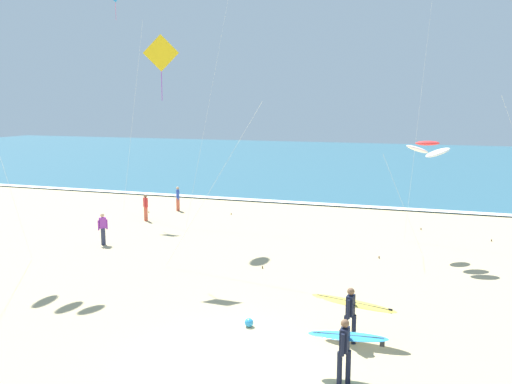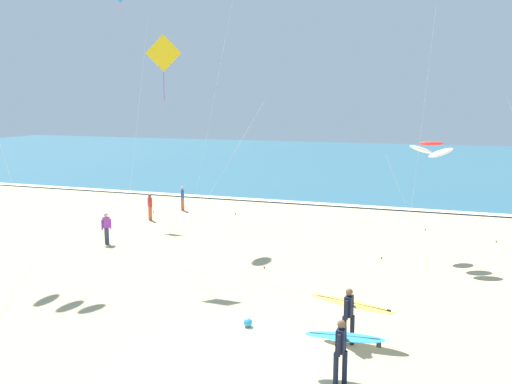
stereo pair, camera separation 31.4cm
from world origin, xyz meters
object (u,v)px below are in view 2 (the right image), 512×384
object	(u,v)px
kite_diamond_cobalt_close	(122,3)
bystander_blue_top	(182,198)
surfer_trailing	(350,308)
bystander_purple_top	(106,228)
kite_diamond_golden_mid	(165,59)
bystander_red_top	(150,207)
kite_arc_scarlet_low	(430,149)
beach_ball	(248,322)
surfer_lead	(342,343)

from	to	relation	value
kite_diamond_cobalt_close	bystander_blue_top	bearing A→B (deg)	24.88
surfer_trailing	bystander_purple_top	bearing A→B (deg)	151.60
kite_diamond_golden_mid	bystander_purple_top	size ratio (longest dim) A/B	6.06
bystander_red_top	bystander_purple_top	bearing A→B (deg)	-80.88
bystander_blue_top	bystander_purple_top	size ratio (longest dim) A/B	1.00
kite_arc_scarlet_low	kite_diamond_cobalt_close	size ratio (longest dim) A/B	0.37
surfer_trailing	bystander_red_top	xyz separation A→B (m)	(-14.33, 12.94, -0.24)
surfer_trailing	bystander_purple_top	xyz separation A→B (m)	(-13.42, 7.25, -0.24)
surfer_trailing	kite_diamond_golden_mid	world-z (taller)	kite_diamond_golden_mid
beach_ball	kite_diamond_cobalt_close	bearing A→B (deg)	132.97
bystander_blue_top	surfer_lead	bearing A→B (deg)	-52.89
kite_arc_scarlet_low	beach_ball	xyz separation A→B (m)	(-4.77, -10.25, -4.79)
surfer_trailing	bystander_blue_top	size ratio (longest dim) A/B	1.63
surfer_trailing	kite_diamond_golden_mid	distance (m)	12.49
kite_arc_scarlet_low	kite_diamond_cobalt_close	distance (m)	20.73
surfer_lead	kite_arc_scarlet_low	distance (m)	13.34
kite_arc_scarlet_low	bystander_purple_top	bearing A→B (deg)	-168.52
kite_arc_scarlet_low	kite_diamond_cobalt_close	world-z (taller)	kite_diamond_cobalt_close
surfer_trailing	bystander_blue_top	xyz separation A→B (m)	(-13.91, 16.31, -0.24)
kite_diamond_cobalt_close	bystander_red_top	size ratio (longest dim) A/B	8.89
surfer_trailing	beach_ball	xyz separation A→B (m)	(-3.20, 0.05, -0.91)
bystander_red_top	bystander_blue_top	bearing A→B (deg)	82.96
surfer_trailing	kite_diamond_cobalt_close	bearing A→B (deg)	138.85
bystander_purple_top	bystander_blue_top	bearing A→B (deg)	93.14
kite_diamond_cobalt_close	bystander_blue_top	world-z (taller)	kite_diamond_cobalt_close
kite_diamond_golden_mid	kite_arc_scarlet_low	world-z (taller)	kite_diamond_golden_mid
surfer_trailing	bystander_red_top	world-z (taller)	surfer_trailing
kite_diamond_golden_mid	beach_ball	world-z (taller)	kite_diamond_golden_mid
kite_diamond_golden_mid	beach_ball	xyz separation A→B (m)	(5.39, -4.88, -8.52)
kite_diamond_golden_mid	bystander_red_top	world-z (taller)	kite_diamond_golden_mid
surfer_lead	bystander_blue_top	distance (m)	23.45
surfer_trailing	kite_diamond_cobalt_close	world-z (taller)	kite_diamond_cobalt_close
bystander_purple_top	kite_arc_scarlet_low	bearing A→B (deg)	11.48
beach_ball	kite_diamond_golden_mid	bearing A→B (deg)	137.82
kite_diamond_golden_mid	kite_arc_scarlet_low	xyz separation A→B (m)	(10.15, 5.37, -3.73)
surfer_lead	kite_diamond_cobalt_close	xyz separation A→B (m)	(-17.25, 17.26, 11.87)
kite_diamond_cobalt_close	bystander_red_top	xyz separation A→B (m)	(2.69, -1.93, -12.10)
surfer_lead	beach_ball	distance (m)	4.31
bystander_red_top	bystander_blue_top	size ratio (longest dim) A/B	1.00
surfer_trailing	bystander_red_top	bearing A→B (deg)	137.91
surfer_lead	kite_diamond_golden_mid	size ratio (longest dim) A/B	0.22
bystander_blue_top	kite_diamond_cobalt_close	bearing A→B (deg)	-155.12
bystander_purple_top	kite_diamond_golden_mid	bearing A→B (deg)	-25.74
surfer_lead	kite_arc_scarlet_low	world-z (taller)	kite_arc_scarlet_low
kite_arc_scarlet_low	bystander_purple_top	world-z (taller)	kite_arc_scarlet_low
surfer_lead	surfer_trailing	world-z (taller)	same
surfer_lead	kite_arc_scarlet_low	xyz separation A→B (m)	(1.33, 12.69, 3.88)
beach_ball	bystander_purple_top	bearing A→B (deg)	144.79
surfer_lead	bystander_purple_top	bearing A→B (deg)	144.76
kite_diamond_cobalt_close	kite_diamond_golden_mid	bearing A→B (deg)	-49.73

